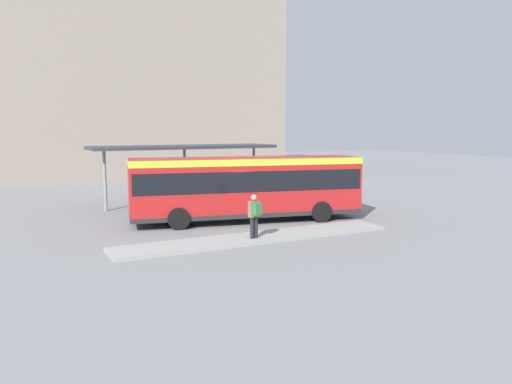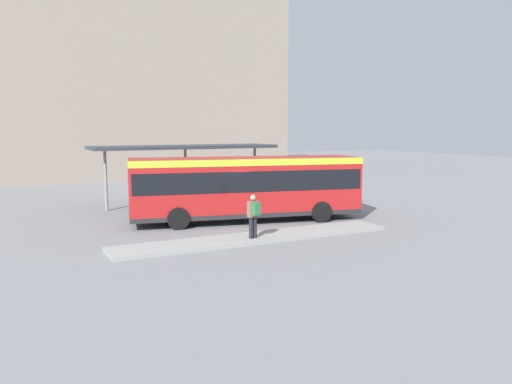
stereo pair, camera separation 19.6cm
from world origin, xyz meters
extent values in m
plane|color=gray|center=(0.00, 0.00, 0.00)|extent=(120.00, 120.00, 0.00)
cube|color=#9E9E99|center=(-1.36, -3.71, 0.06)|extent=(11.57, 1.80, 0.12)
cube|color=red|center=(0.00, 0.00, 1.68)|extent=(11.01, 4.77, 2.65)
cube|color=#C6DB33|center=(0.00, 0.00, 2.85)|extent=(11.04, 4.80, 0.30)
cube|color=black|center=(0.00, 0.00, 1.99)|extent=(10.81, 4.76, 0.93)
cube|color=black|center=(5.22, -1.14, 1.99)|extent=(0.58, 2.31, 1.02)
cube|color=#28282B|center=(0.00, 0.00, 0.45)|extent=(11.02, 4.78, 0.20)
cylinder|color=black|center=(3.51, 0.49, 0.49)|extent=(1.01, 0.48, 0.98)
cylinder|color=black|center=(2.98, -1.90, 0.49)|extent=(1.01, 0.48, 0.98)
cylinder|color=black|center=(-2.98, 1.90, 0.49)|extent=(1.01, 0.48, 0.98)
cylinder|color=black|center=(-3.51, -0.49, 0.49)|extent=(1.01, 0.48, 0.98)
cylinder|color=#232328|center=(-1.75, -3.99, 0.54)|extent=(0.16, 0.16, 0.83)
cylinder|color=#232328|center=(-1.57, -3.96, 0.54)|extent=(0.16, 0.16, 0.83)
cube|color=#7A664C|center=(-1.66, -3.97, 1.26)|extent=(0.45, 0.30, 0.62)
cube|color=#337542|center=(-1.62, -4.18, 1.30)|extent=(0.34, 0.25, 0.47)
sphere|color=tan|center=(-1.66, -3.97, 1.71)|extent=(0.23, 0.23, 0.23)
torus|color=black|center=(8.49, 2.31, 0.38)|extent=(0.09, 0.76, 0.76)
torus|color=black|center=(8.55, 3.35, 0.38)|extent=(0.09, 0.76, 0.76)
cylinder|color=red|center=(8.52, 2.83, 0.63)|extent=(0.08, 0.81, 0.04)
cylinder|color=red|center=(8.53, 3.01, 0.56)|extent=(0.04, 0.04, 0.38)
cube|color=black|center=(8.53, 3.01, 0.75)|extent=(0.08, 0.18, 0.04)
cylinder|color=red|center=(8.50, 2.41, 0.72)|extent=(0.48, 0.06, 0.03)
torus|color=black|center=(8.80, 4.12, 0.34)|extent=(0.15, 0.68, 0.69)
torus|color=black|center=(8.67, 3.21, 0.34)|extent=(0.15, 0.68, 0.69)
cylinder|color=#287F3D|center=(8.73, 3.67, 0.56)|extent=(0.14, 0.72, 0.04)
cylinder|color=#287F3D|center=(8.71, 3.50, 0.50)|extent=(0.04, 0.04, 0.34)
cube|color=black|center=(8.71, 3.50, 0.67)|extent=(0.10, 0.19, 0.04)
cylinder|color=#287F3D|center=(8.79, 4.03, 0.64)|extent=(0.48, 0.10, 0.03)
torus|color=black|center=(8.61, 4.02, 0.36)|extent=(0.12, 0.72, 0.72)
torus|color=black|center=(8.51, 4.99, 0.36)|extent=(0.12, 0.72, 0.72)
cylinder|color=#2847AD|center=(8.56, 4.51, 0.59)|extent=(0.11, 0.76, 0.04)
cylinder|color=#2847AD|center=(8.55, 4.68, 0.53)|extent=(0.04, 0.04, 0.35)
cube|color=black|center=(8.55, 4.68, 0.71)|extent=(0.09, 0.19, 0.04)
cylinder|color=#2847AD|center=(8.60, 4.12, 0.68)|extent=(0.48, 0.08, 0.03)
torus|color=black|center=(8.82, 5.83, 0.36)|extent=(0.15, 0.72, 0.72)
torus|color=black|center=(8.68, 4.86, 0.36)|extent=(0.15, 0.72, 0.72)
cylinder|color=gold|center=(8.75, 5.35, 0.59)|extent=(0.15, 0.76, 0.04)
cylinder|color=gold|center=(8.72, 5.17, 0.53)|extent=(0.04, 0.04, 0.35)
cube|color=black|center=(8.72, 5.17, 0.71)|extent=(0.10, 0.19, 0.04)
cylinder|color=gold|center=(8.81, 5.73, 0.68)|extent=(0.48, 0.10, 0.03)
cube|color=#383D47|center=(-0.84, 6.06, 3.32)|extent=(10.45, 2.86, 0.18)
cylinder|color=gray|center=(-5.28, 6.06, 1.62)|extent=(0.16, 0.16, 3.23)
cylinder|color=gray|center=(3.60, 6.06, 1.62)|extent=(0.16, 0.16, 3.23)
cylinder|color=gray|center=(-0.84, 6.06, 1.62)|extent=(0.16, 0.16, 3.23)
cube|color=gray|center=(1.68, 27.34, 9.93)|extent=(26.47, 12.75, 19.87)
camera|label=1|loc=(-10.49, -20.79, 4.34)|focal=35.00mm
camera|label=2|loc=(-10.31, -20.88, 4.34)|focal=35.00mm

